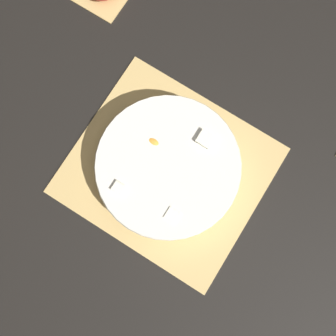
{
  "coord_description": "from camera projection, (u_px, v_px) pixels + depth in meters",
  "views": [
    {
      "loc": [
        0.07,
        -0.11,
        0.85
      ],
      "look_at": [
        0.0,
        0.0,
        0.03
      ],
      "focal_mm": 42.0,
      "sensor_mm": 36.0,
      "label": 1
    }
  ],
  "objects": [
    {
      "name": "ground_plane",
      "position": [
        168.0,
        170.0,
        0.86
      ],
      "size": [
        6.0,
        6.0,
        0.0
      ],
      "primitive_type": "plane",
      "color": "black"
    },
    {
      "name": "bamboo_mat_center",
      "position": [
        168.0,
        170.0,
        0.86
      ],
      "size": [
        0.41,
        0.37,
        0.01
      ],
      "color": "tan",
      "rests_on": "ground_plane"
    },
    {
      "name": "fruit_salad_bowl",
      "position": [
        168.0,
        167.0,
        0.82
      ],
      "size": [
        0.3,
        0.3,
        0.07
      ],
      "color": "silver",
      "rests_on": "bamboo_mat_center"
    }
  ]
}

